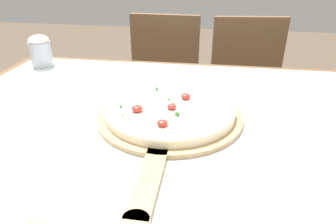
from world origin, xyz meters
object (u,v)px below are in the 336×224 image
Objects in this scene: pizza at (170,109)px; pizza_peel at (169,119)px; flour_cup at (40,51)px; chair_right at (246,92)px; chair_left at (162,87)px.

pizza_peel is at bearing -89.61° from pizza.
flour_cup is at bearing 147.92° from pizza.
flour_cup is (-0.57, 0.37, 0.06)m from pizza_peel.
chair_right is at bearing 70.14° from pizza.
chair_left is 0.69m from flour_cup.
chair_right is at bearing 2.25° from chair_left.
pizza is (-0.00, 0.02, 0.02)m from pizza_peel.
flour_cup reaches higher than chair_left.
chair_right is 7.43× the size of flour_cup.
chair_left is 1.00× the size of chair_right.
flour_cup is (-0.86, -0.47, 0.32)m from chair_right.
pizza_peel is 0.68m from flour_cup.
pizza_peel is 0.03m from pizza.
chair_right is 1.03m from flour_cup.
chair_left is 0.46m from chair_right.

